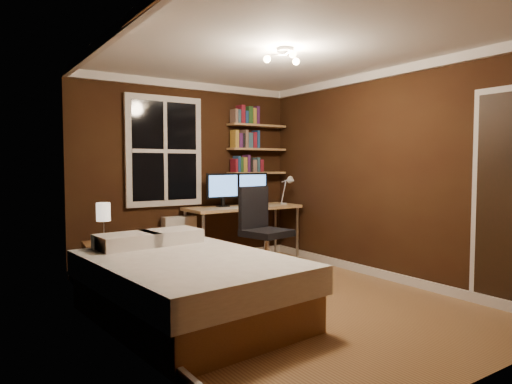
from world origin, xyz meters
TOP-DOWN VIEW (x-y plane):
  - floor at (0.00, 0.00)m, footprint 4.20×4.20m
  - wall_back at (0.00, 2.10)m, footprint 3.20×0.04m
  - wall_left at (-1.60, 0.00)m, footprint 0.04×4.20m
  - wall_right at (1.60, 0.00)m, footprint 0.04×4.20m
  - ceiling at (0.00, 0.00)m, footprint 3.20×4.20m
  - window at (-0.35, 2.06)m, footprint 1.06×0.06m
  - ceiling_fixture at (0.00, -0.10)m, footprint 0.44×0.44m
  - bookshelf_lower at (1.08, 1.98)m, footprint 0.92×0.22m
  - books_row_lower at (1.08, 1.98)m, footprint 0.54×0.16m
  - bookshelf_middle at (1.08, 1.98)m, footprint 0.92×0.22m
  - books_row_middle at (1.08, 1.98)m, footprint 0.42×0.16m
  - bookshelf_upper at (1.08, 1.98)m, footprint 0.92×0.22m
  - books_row_upper at (1.08, 1.98)m, footprint 0.42×0.16m
  - bed at (-1.00, 0.01)m, footprint 1.65×2.17m
  - nightstand at (-1.35, 1.38)m, footprint 0.46×0.46m
  - bedside_lamp at (-1.35, 1.38)m, footprint 0.15×0.15m
  - radiator at (-0.19, 1.98)m, footprint 0.45×0.16m
  - desk at (0.70, 1.77)m, footprint 1.66×0.62m
  - monitor_left at (0.42, 1.85)m, footprint 0.51×0.12m
  - monitor_right at (0.91, 1.85)m, footprint 0.51×0.12m
  - desk_lamp at (1.35, 1.60)m, footprint 0.14×0.32m
  - office_chair at (0.42, 0.87)m, footprint 0.61×0.61m

SIDE VIEW (x-z plane):
  - floor at x=0.00m, z-range 0.00..0.00m
  - nightstand at x=-1.35m, z-range 0.00..0.52m
  - bed at x=-1.00m, z-range -0.05..0.64m
  - radiator at x=-0.19m, z-range 0.00..0.68m
  - office_chair at x=0.42m, z-range -0.12..0.99m
  - desk at x=0.70m, z-range 0.33..1.12m
  - bedside_lamp at x=-1.35m, z-range 0.52..0.96m
  - desk_lamp at x=1.35m, z-range 0.79..1.23m
  - monitor_left at x=0.42m, z-range 0.79..1.25m
  - monitor_right at x=0.91m, z-range 0.79..1.25m
  - wall_back at x=0.00m, z-range 0.00..2.50m
  - wall_left at x=-1.60m, z-range 0.00..2.50m
  - wall_right at x=1.60m, z-range 0.00..2.50m
  - bookshelf_lower at x=1.08m, z-range 1.24..1.26m
  - books_row_lower at x=1.08m, z-range 1.26..1.49m
  - window at x=-0.35m, z-range 0.82..2.28m
  - bookshelf_middle at x=1.08m, z-range 1.59..1.61m
  - books_row_middle at x=1.08m, z-range 1.61..1.84m
  - bookshelf_upper at x=1.08m, z-range 1.94..1.96m
  - books_row_upper at x=1.08m, z-range 1.96..2.20m
  - ceiling_fixture at x=0.00m, z-range 2.31..2.49m
  - ceiling at x=0.00m, z-range 2.49..2.51m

